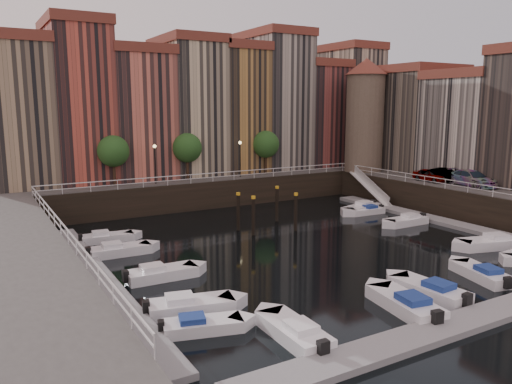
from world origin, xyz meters
TOP-DOWN VIEW (x-y plane):
  - ground at (0.00, 0.00)m, footprint 200.00×200.00m
  - quay_far at (0.00, 26.00)m, footprint 80.00×20.00m
  - dock_left at (-16.20, -1.00)m, footprint 2.00×28.00m
  - dock_right at (16.20, -1.00)m, footprint 2.00×28.00m
  - dock_near at (0.00, -17.00)m, footprint 30.00×2.00m
  - mountains at (1.72, 110.00)m, footprint 145.00×100.00m
  - far_terrace at (3.31, 23.50)m, footprint 48.70×10.30m
  - right_terrace at (26.50, 3.80)m, footprint 9.30×24.30m
  - corner_tower at (20.00, 14.50)m, footprint 5.20×5.20m
  - promenade_trees at (-1.33, 18.20)m, footprint 21.20×3.20m
  - street_lamps at (-1.00, 17.20)m, footprint 10.36×0.36m
  - railings at (0.00, 4.88)m, footprint 36.08×34.04m
  - gangway at (17.10, 10.00)m, footprint 2.78×8.32m
  - mooring_pilings at (0.36, 5.40)m, footprint 5.29×4.37m
  - boat_left_0 at (-13.33, -10.90)m, footprint 4.30×2.52m
  - boat_left_1 at (-12.93, -8.41)m, footprint 5.07×2.78m
  - boat_left_2 at (-12.51, -2.51)m, footprint 4.86×1.86m
  - boat_left_3 at (-13.46, 4.16)m, footprint 4.78×1.85m
  - boat_left_4 at (-13.35, 8.42)m, footprint 4.46×2.02m
  - boat_right_1 at (12.59, -8.75)m, footprint 5.40×3.16m
  - boat_right_2 at (12.78, 0.20)m, footprint 4.68×1.71m
  - boat_right_3 at (12.77, 5.67)m, footprint 4.21×1.71m
  - boat_right_4 at (12.88, 6.65)m, footprint 5.26×3.16m
  - boat_near_0 at (-9.73, -13.95)m, footprint 1.90×4.94m
  - boat_near_1 at (-2.51, -14.22)m, footprint 2.65×5.37m
  - boat_near_2 at (0.34, -13.45)m, footprint 2.13×5.14m
  - boat_near_3 at (5.64, -13.07)m, footprint 2.78×4.85m
  - car_a at (20.01, 3.98)m, footprint 1.72×3.99m
  - car_b at (20.71, 2.65)m, footprint 2.88×4.82m
  - car_c at (21.13, -0.35)m, footprint 2.90×5.74m

SIDE VIEW (x-z plane):
  - ground at x=0.00m, z-range 0.00..0.00m
  - dock_left at x=-16.20m, z-range 0.00..0.35m
  - dock_right at x=16.20m, z-range 0.00..0.35m
  - dock_near at x=0.00m, z-range 0.00..0.35m
  - boat_right_3 at x=12.77m, z-range -0.16..0.80m
  - boat_left_0 at x=-13.33m, z-range -0.16..0.81m
  - boat_left_4 at x=-13.35m, z-range -0.16..0.84m
  - boat_right_2 at x=12.78m, z-range -0.18..0.90m
  - boat_near_3 at x=5.64m, z-range -0.18..0.91m
  - boat_left_3 at x=-13.46m, z-range -0.18..0.91m
  - boat_left_2 at x=-12.51m, z-range -0.18..0.93m
  - boat_near_0 at x=-9.73m, z-range -0.18..0.95m
  - boat_left_1 at x=-12.93m, z-range -0.18..0.95m
  - boat_near_2 at x=0.34m, z-range -0.19..0.98m
  - boat_right_4 at x=12.88m, z-range -0.19..0.99m
  - boat_near_1 at x=-2.51m, z-range -0.20..1.01m
  - boat_right_1 at x=12.59m, z-range -0.20..1.01m
  - quay_far at x=0.00m, z-range 0.00..3.00m
  - mooring_pilings at x=0.36m, z-range -0.24..3.54m
  - gangway at x=17.10m, z-range 0.05..3.78m
  - car_a at x=20.01m, z-range 3.00..4.34m
  - car_b at x=20.71m, z-range 3.00..4.50m
  - railings at x=0.00m, z-range 3.53..4.05m
  - car_c at x=21.13m, z-range 3.00..4.60m
  - street_lamps at x=-1.00m, z-range 3.81..7.99m
  - promenade_trees at x=-1.33m, z-range 3.98..9.18m
  - mountains at x=1.72m, z-range -1.08..16.92m
  - right_terrace at x=26.50m, z-range 2.56..16.56m
  - corner_tower at x=20.00m, z-range 3.29..17.09m
  - far_terrace at x=3.31m, z-range 2.20..19.70m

